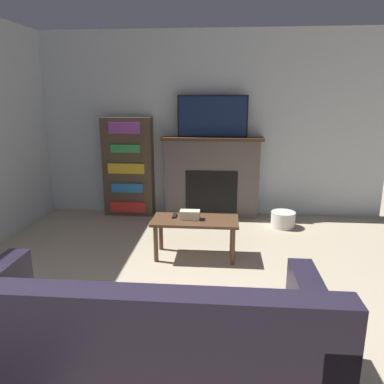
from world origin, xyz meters
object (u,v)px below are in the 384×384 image
object	(u,v)px
fireplace	(212,177)
couch	(140,354)
bookshelf	(128,167)
coffee_table	(195,225)
tv	(213,116)
storage_basket	(283,219)

from	to	relation	value
fireplace	couch	bearing A→B (deg)	-94.74
couch	bookshelf	bearing A→B (deg)	104.96
couch	coffee_table	size ratio (longest dim) A/B	2.24
coffee_table	bookshelf	bearing A→B (deg)	126.79
fireplace	couch	world-z (taller)	fireplace
tv	storage_basket	world-z (taller)	tv
fireplace	couch	xyz separation A→B (m)	(-0.30, -3.62, -0.29)
storage_basket	fireplace	bearing A→B (deg)	156.28
bookshelf	tv	bearing A→B (deg)	0.12
coffee_table	storage_basket	xyz separation A→B (m)	(1.15, 1.09, -0.27)
storage_basket	couch	bearing A→B (deg)	-112.51
fireplace	coffee_table	bearing A→B (deg)	-94.93
tv	bookshelf	xyz separation A→B (m)	(-1.26, -0.00, -0.76)
bookshelf	storage_basket	xyz separation A→B (m)	(2.28, -0.42, -0.63)
fireplace	coffee_table	size ratio (longest dim) A/B	1.55
couch	storage_basket	distance (m)	3.44
tv	storage_basket	xyz separation A→B (m)	(1.01, -0.43, -1.38)
fireplace	coffee_table	xyz separation A→B (m)	(-0.13, -1.53, -0.22)
tv	couch	world-z (taller)	tv
bookshelf	couch	bearing A→B (deg)	-75.04
coffee_table	storage_basket	bearing A→B (deg)	43.44
tv	couch	xyz separation A→B (m)	(-0.30, -3.60, -1.19)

